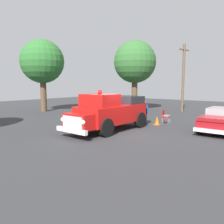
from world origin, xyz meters
name	(u,v)px	position (x,y,z in m)	size (l,w,h in m)	color
ground_plane	(116,132)	(0.00, 0.00, 0.00)	(60.00, 60.00, 0.00)	#333335
vintage_fire_truck	(110,112)	(-0.71, 0.26, 1.20)	(2.43, 6.00, 2.59)	black
classic_hot_rod	(221,120)	(4.99, 4.05, 0.75)	(1.91, 4.36, 1.46)	black
parked_pickup	(100,103)	(-6.98, 6.64, 0.99)	(4.29, 4.93, 1.90)	black
lawn_chair_by_car	(165,116)	(1.03, 4.60, 0.59)	(0.56, 0.57, 1.02)	#B7BABF
spectator_standing	(145,111)	(-0.01, 3.49, 0.96)	(0.64, 0.38, 1.68)	#2D334C
oak_tree_right	(42,62)	(-12.49, 3.82, 5.21)	(4.52, 4.52, 7.52)	brown
oak_tree_distant	(135,62)	(-5.28, 10.46, 5.25)	(4.56, 4.56, 7.58)	brown
utility_pole	(183,77)	(-0.72, 12.74, 3.66)	(0.46, 1.69, 7.03)	brown
traffic_cone	(157,121)	(0.79, 3.88, 0.31)	(0.40, 0.40, 0.64)	orange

